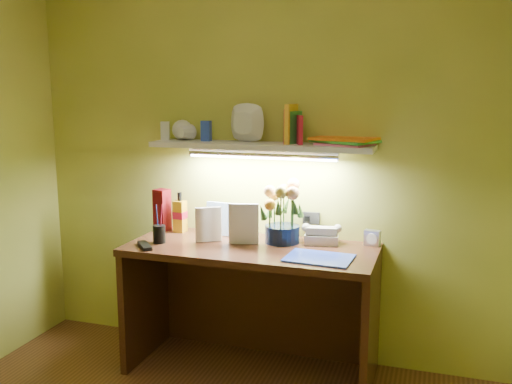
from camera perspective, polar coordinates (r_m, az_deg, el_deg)
desk at (r=3.33m, az=-0.50°, el=-11.67°), size 1.40×0.60×0.75m
flower_bouquet at (r=3.26m, az=2.65°, el=-2.08°), size 0.25×0.25×0.35m
telephone at (r=3.28m, az=6.58°, el=-4.16°), size 0.21×0.17×0.11m
desk_clock at (r=3.28m, az=11.56°, el=-4.52°), size 0.10×0.06×0.09m
whisky_bottle at (r=3.54m, az=-7.61°, el=-2.01°), size 0.07×0.07×0.25m
whisky_box at (r=3.60m, az=-9.37°, el=-1.76°), size 0.10×0.10×0.26m
pen_cup at (r=3.31m, az=-9.67°, el=-3.57°), size 0.08×0.08×0.17m
art_card at (r=3.45m, az=-3.43°, el=-2.70°), size 0.20×0.06×0.20m
tv_remote at (r=3.25m, az=-11.07°, el=-5.29°), size 0.15×0.16×0.02m
blue_folder at (r=3.00m, az=6.33°, el=-6.58°), size 0.35×0.27×0.01m
desk_book_a at (r=3.28m, az=-6.09°, el=-3.33°), size 0.14×0.09×0.21m
desk_book_b at (r=3.24m, az=-2.77°, el=-3.17°), size 0.17×0.05×0.24m
wall_shelf at (r=3.28m, az=0.59°, el=5.25°), size 1.33×0.36×0.25m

